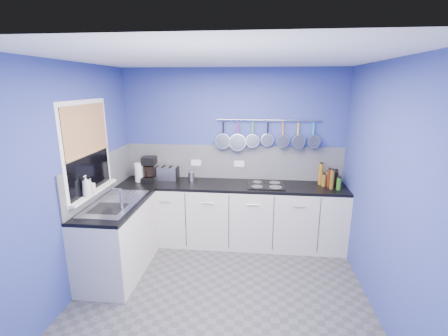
% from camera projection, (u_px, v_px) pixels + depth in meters
% --- Properties ---
extents(floor, '(3.20, 3.00, 0.02)m').
position_uv_depth(floor, '(221.00, 293.00, 3.56)').
color(floor, '#47474C').
rests_on(floor, ground).
extents(ceiling, '(3.20, 3.00, 0.02)m').
position_uv_depth(ceiling, '(221.00, 57.00, 2.92)').
color(ceiling, white).
rests_on(ceiling, ground).
extents(wall_back, '(3.20, 0.02, 2.50)m').
position_uv_depth(wall_back, '(233.00, 155.00, 4.69)').
color(wall_back, navy).
rests_on(wall_back, ground).
extents(wall_front, '(3.20, 0.02, 2.50)m').
position_uv_depth(wall_front, '(191.00, 269.00, 1.78)').
color(wall_front, navy).
rests_on(wall_front, ground).
extents(wall_left, '(0.02, 3.00, 2.50)m').
position_uv_depth(wall_left, '(73.00, 182.00, 3.40)').
color(wall_left, navy).
rests_on(wall_left, ground).
extents(wall_right, '(0.02, 3.00, 2.50)m').
position_uv_depth(wall_right, '(385.00, 192.00, 3.07)').
color(wall_right, navy).
rests_on(wall_right, ground).
extents(backsplash_back, '(3.20, 0.02, 0.50)m').
position_uv_depth(backsplash_back, '(233.00, 162.00, 4.69)').
color(backsplash_back, '#9C9FA5').
rests_on(backsplash_back, wall_back).
extents(backsplash_left, '(0.02, 1.80, 0.50)m').
position_uv_depth(backsplash_left, '(102.00, 175.00, 4.00)').
color(backsplash_left, '#9C9FA5').
rests_on(backsplash_left, wall_left).
extents(cabinet_run_back, '(3.20, 0.60, 0.86)m').
position_uv_depth(cabinet_run_back, '(231.00, 215.00, 4.60)').
color(cabinet_run_back, beige).
rests_on(cabinet_run_back, ground).
extents(worktop_back, '(3.20, 0.60, 0.04)m').
position_uv_depth(worktop_back, '(231.00, 185.00, 4.49)').
color(worktop_back, black).
rests_on(worktop_back, cabinet_run_back).
extents(cabinet_run_left, '(0.60, 1.20, 0.86)m').
position_uv_depth(cabinet_run_left, '(119.00, 239.00, 3.87)').
color(cabinet_run_left, beige).
rests_on(cabinet_run_left, ground).
extents(worktop_left, '(0.60, 1.20, 0.04)m').
position_uv_depth(worktop_left, '(115.00, 205.00, 3.75)').
color(worktop_left, black).
rests_on(worktop_left, cabinet_run_left).
extents(window_frame, '(0.01, 1.00, 1.10)m').
position_uv_depth(window_frame, '(87.00, 149.00, 3.61)').
color(window_frame, white).
rests_on(window_frame, wall_left).
extents(window_glass, '(0.01, 0.90, 1.00)m').
position_uv_depth(window_glass, '(88.00, 149.00, 3.61)').
color(window_glass, black).
rests_on(window_glass, wall_left).
extents(bamboo_blind, '(0.01, 0.90, 0.55)m').
position_uv_depth(bamboo_blind, '(86.00, 129.00, 3.55)').
color(bamboo_blind, tan).
rests_on(bamboo_blind, wall_left).
extents(window_sill, '(0.10, 0.98, 0.03)m').
position_uv_depth(window_sill, '(94.00, 192.00, 3.74)').
color(window_sill, white).
rests_on(window_sill, wall_left).
extents(sink_unit, '(0.50, 0.95, 0.01)m').
position_uv_depth(sink_unit, '(115.00, 203.00, 3.75)').
color(sink_unit, silver).
rests_on(sink_unit, worktop_left).
extents(mixer_tap, '(0.12, 0.08, 0.26)m').
position_uv_depth(mixer_tap, '(121.00, 199.00, 3.52)').
color(mixer_tap, silver).
rests_on(mixer_tap, worktop_left).
extents(socket_left, '(0.15, 0.01, 0.09)m').
position_uv_depth(socket_left, '(196.00, 163.00, 4.74)').
color(socket_left, white).
rests_on(socket_left, backsplash_back).
extents(socket_right, '(0.15, 0.01, 0.09)m').
position_uv_depth(socket_right, '(239.00, 164.00, 4.68)').
color(socket_right, white).
rests_on(socket_right, backsplash_back).
extents(pot_rail, '(1.45, 0.02, 0.02)m').
position_uv_depth(pot_rail, '(268.00, 120.00, 4.45)').
color(pot_rail, silver).
rests_on(pot_rail, wall_back).
extents(soap_bottle_a, '(0.10, 0.10, 0.24)m').
position_uv_depth(soap_bottle_a, '(86.00, 186.00, 3.52)').
color(soap_bottle_a, white).
rests_on(soap_bottle_a, window_sill).
extents(soap_bottle_b, '(0.08, 0.08, 0.17)m').
position_uv_depth(soap_bottle_b, '(91.00, 186.00, 3.62)').
color(soap_bottle_b, white).
rests_on(soap_bottle_b, window_sill).
extents(paper_towel, '(0.14, 0.14, 0.27)m').
position_uv_depth(paper_towel, '(139.00, 172.00, 4.57)').
color(paper_towel, white).
rests_on(paper_towel, worktop_back).
extents(coffee_maker, '(0.20, 0.23, 0.36)m').
position_uv_depth(coffee_maker, '(149.00, 169.00, 4.59)').
color(coffee_maker, black).
rests_on(coffee_maker, worktop_back).
extents(toaster, '(0.31, 0.18, 0.19)m').
position_uv_depth(toaster, '(167.00, 173.00, 4.67)').
color(toaster, silver).
rests_on(toaster, worktop_back).
extents(canister, '(0.11, 0.11, 0.13)m').
position_uv_depth(canister, '(192.00, 176.00, 4.62)').
color(canister, silver).
rests_on(canister, worktop_back).
extents(hob, '(0.51, 0.45, 0.01)m').
position_uv_depth(hob, '(266.00, 185.00, 4.42)').
color(hob, black).
rests_on(hob, worktop_back).
extents(pan_0, '(0.22, 0.08, 0.41)m').
position_uv_depth(pan_0, '(223.00, 134.00, 4.55)').
color(pan_0, silver).
rests_on(pan_0, pot_rail).
extents(pan_1, '(0.25, 0.08, 0.44)m').
position_uv_depth(pan_1, '(238.00, 135.00, 4.54)').
color(pan_1, silver).
rests_on(pan_1, pot_rail).
extents(pan_2, '(0.20, 0.08, 0.39)m').
position_uv_depth(pan_2, '(253.00, 134.00, 4.51)').
color(pan_2, silver).
rests_on(pan_2, pot_rail).
extents(pan_3, '(0.18, 0.06, 0.37)m').
position_uv_depth(pan_3, '(268.00, 133.00, 4.48)').
color(pan_3, silver).
rests_on(pan_3, pot_rail).
extents(pan_4, '(0.18, 0.11, 0.37)m').
position_uv_depth(pan_4, '(283.00, 133.00, 4.46)').
color(pan_4, silver).
rests_on(pan_4, pot_rail).
extents(pan_5, '(0.19, 0.12, 0.38)m').
position_uv_depth(pan_5, '(298.00, 134.00, 4.44)').
color(pan_5, silver).
rests_on(pan_5, pot_rail).
extents(pan_6, '(0.18, 0.12, 0.37)m').
position_uv_depth(pan_6, '(313.00, 134.00, 4.42)').
color(pan_6, silver).
rests_on(pan_6, pot_rail).
extents(condiment_0, '(0.05, 0.05, 0.21)m').
position_uv_depth(condiment_0, '(336.00, 178.00, 4.42)').
color(condiment_0, black).
rests_on(condiment_0, worktop_back).
extents(condiment_1, '(0.06, 0.06, 0.18)m').
position_uv_depth(condiment_1, '(328.00, 179.00, 4.42)').
color(condiment_1, olive).
rests_on(condiment_1, worktop_back).
extents(condiment_2, '(0.06, 0.06, 0.30)m').
position_uv_depth(condiment_2, '(321.00, 174.00, 4.43)').
color(condiment_2, '#8C5914').
rests_on(condiment_2, worktop_back).
extents(condiment_3, '(0.07, 0.07, 0.20)m').
position_uv_depth(condiment_3, '(335.00, 180.00, 4.35)').
color(condiment_3, black).
rests_on(condiment_3, worktop_back).
extents(condiment_4, '(0.05, 0.05, 0.25)m').
position_uv_depth(condiment_4, '(329.00, 178.00, 4.32)').
color(condiment_4, '#4C190C').
rests_on(condiment_4, worktop_back).
extents(condiment_5, '(0.06, 0.06, 0.17)m').
position_uv_depth(condiment_5, '(324.00, 180.00, 4.36)').
color(condiment_5, brown).
rests_on(condiment_5, worktop_back).
extents(condiment_6, '(0.06, 0.06, 0.16)m').
position_uv_depth(condiment_6, '(339.00, 184.00, 4.22)').
color(condiment_6, '#265919').
rests_on(condiment_6, worktop_back).
extents(condiment_7, '(0.06, 0.06, 0.26)m').
position_uv_depth(condiment_7, '(332.00, 179.00, 4.24)').
color(condiment_7, brown).
rests_on(condiment_7, worktop_back).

